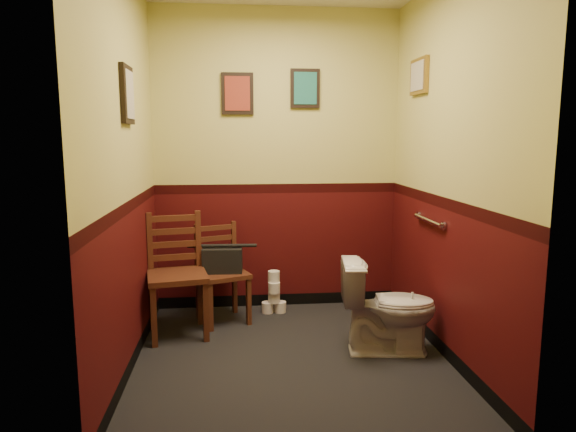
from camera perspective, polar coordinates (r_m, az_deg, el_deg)
The scene contains 16 objects.
floor at distance 3.81m, azimuth 0.40°, elevation -15.61°, with size 2.20×2.40×0.00m, color black.
wall_back at distance 4.67m, azimuth -1.21°, elevation 6.03°, with size 2.20×2.70×0.00m, color #400A0B.
wall_front at distance 2.29m, azimuth 3.76°, elevation 3.10°, with size 2.20×2.70×0.00m, color #400A0B.
wall_left at distance 3.53m, azimuth -17.67°, elevation 4.71°, with size 2.40×2.70×0.00m, color #400A0B.
wall_right at distance 3.76m, azimuth 17.38°, elevation 4.96°, with size 2.40×2.70×0.00m, color #400A0B.
grab_bar at distance 4.03m, azimuth 15.32°, elevation -0.46°, with size 0.05×0.56×0.06m.
framed_print_back_a at distance 4.64m, azimuth -5.65°, elevation 13.39°, with size 0.28×0.04×0.36m.
framed_print_back_b at distance 4.69m, azimuth 1.92°, elevation 13.99°, with size 0.26×0.04×0.34m.
framed_print_left at distance 3.63m, azimuth -17.40°, elevation 12.74°, with size 0.04×0.30×0.38m.
framed_print_right at distance 4.33m, azimuth 14.34°, elevation 14.82°, with size 0.04×0.34×0.28m.
toilet at distance 3.88m, azimuth 11.09°, elevation -9.93°, with size 0.39×0.69×0.68m, color white.
toilet_brush at distance 3.98m, azimuth 13.44°, elevation -13.60°, with size 0.13×0.13×0.46m.
chair_left at distance 4.21m, azimuth -12.25°, elevation -6.37°, with size 0.53×0.53×0.97m.
chair_right at distance 4.46m, azimuth -7.43°, elevation -6.30°, with size 0.50×0.50×0.84m.
handbag at distance 4.39m, azimuth -7.30°, elevation -4.85°, with size 0.34×0.18×0.24m.
tp_stack at distance 4.67m, azimuth -1.57°, elevation -8.78°, with size 0.22×0.13×0.39m.
Camera 1 is at (-0.39, -3.45, 1.58)m, focal length 32.00 mm.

